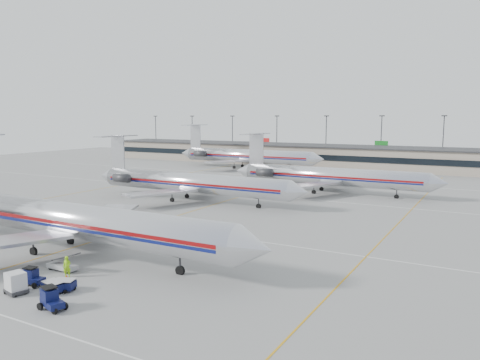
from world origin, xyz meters
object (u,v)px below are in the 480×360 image
Objects in this scene: tug_center at (32,277)px; jet_second_row at (188,182)px; belt_loader at (63,265)px; uld_container at (16,283)px; jet_foreground at (64,219)px.

jet_second_row is at bearing 95.60° from tug_center.
tug_center is 4.21m from belt_loader.
jet_second_row reaches higher than uld_container.
jet_foreground reaches higher than belt_loader.
jet_foreground reaches higher than tug_center.
belt_loader is (-1.40, 6.05, -0.39)m from uld_container.
uld_container is at bearing -59.02° from jet_foreground.
tug_center is (5.84, -8.67, -2.94)m from jet_foreground.
jet_foreground reaches higher than jet_second_row.
tug_center is (12.35, -41.14, -2.56)m from jet_second_row.
jet_foreground is 1.11× the size of jet_second_row.
tug_center is 2.01m from uld_container.
uld_container reaches higher than tug_center.
uld_container is at bearing -85.87° from tug_center.
jet_second_row reaches higher than belt_loader.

